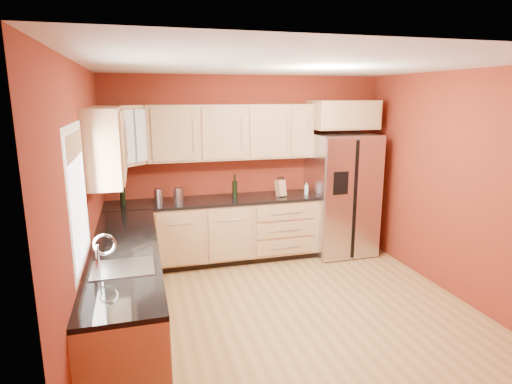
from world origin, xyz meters
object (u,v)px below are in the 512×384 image
refrigerator (341,194)px  knife_block (281,188)px  canister_left (178,195)px  soap_dispenser (306,189)px  wine_bottle_a (122,194)px

refrigerator → knife_block: size_ratio=7.65×
canister_left → knife_block: knife_block is taller
canister_left → knife_block: bearing=0.4°
refrigerator → canister_left: bearing=179.9°
soap_dispenser → knife_block: bearing=-179.7°
canister_left → wine_bottle_a: (-0.71, 0.05, 0.05)m
wine_bottle_a → soap_dispenser: bearing=-0.9°
refrigerator → canister_left: refrigerator is taller
wine_bottle_a → refrigerator: bearing=-1.0°
wine_bottle_a → soap_dispenser: (2.54, -0.04, -0.07)m
wine_bottle_a → canister_left: bearing=-4.1°
canister_left → refrigerator: bearing=-0.1°
refrigerator → soap_dispenser: refrigerator is taller
wine_bottle_a → soap_dispenser: size_ratio=1.86×
wine_bottle_a → soap_dispenser: 2.54m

